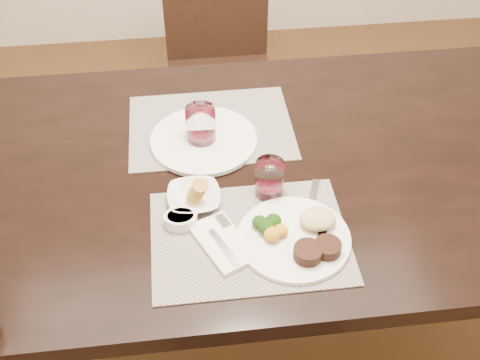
{
  "coord_description": "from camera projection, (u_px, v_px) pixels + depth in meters",
  "views": [
    {
      "loc": [
        -0.17,
        -1.17,
        1.82
      ],
      "look_at": [
        -0.04,
        -0.13,
        0.82
      ],
      "focal_mm": 45.0,
      "sensor_mm": 36.0,
      "label": 1
    }
  ],
  "objects": [
    {
      "name": "sauce_ramekin",
      "position": [
        181.0,
        219.0,
        1.43
      ],
      "size": [
        0.08,
        0.12,
        0.06
      ],
      "rotation": [
        0.0,
        0.0,
        0.1
      ],
      "color": "silver",
      "rests_on": "placemat_near"
    },
    {
      "name": "far_plate",
      "position": [
        204.0,
        140.0,
        1.66
      ],
      "size": [
        0.29,
        0.29,
        0.01
      ],
      "primitive_type": "cylinder",
      "color": "silver",
      "rests_on": "placemat_far"
    },
    {
      "name": "placemat_near",
      "position": [
        250.0,
        237.0,
        1.41
      ],
      "size": [
        0.46,
        0.34,
        0.0
      ],
      "primitive_type": "cube",
      "color": "gray",
      "rests_on": "dining_table"
    },
    {
      "name": "placemat_far",
      "position": [
        211.0,
        127.0,
        1.71
      ],
      "size": [
        0.46,
        0.34,
        0.0
      ],
      "primitive_type": "cube",
      "color": "gray",
      "rests_on": "dining_table"
    },
    {
      "name": "dining_table",
      "position": [
        250.0,
        187.0,
        1.65
      ],
      "size": [
        2.0,
        1.0,
        0.75
      ],
      "color": "black",
      "rests_on": "ground"
    },
    {
      "name": "ground_plane",
      "position": [
        248.0,
        323.0,
        2.11
      ],
      "size": [
        4.5,
        4.5,
        0.0
      ],
      "primitive_type": "plane",
      "color": "#442C15",
      "rests_on": "ground"
    },
    {
      "name": "wine_glass_near",
      "position": [
        269.0,
        180.0,
        1.49
      ],
      "size": [
        0.07,
        0.07,
        0.1
      ],
      "rotation": [
        0.0,
        0.0,
        -0.23
      ],
      "color": "silver",
      "rests_on": "placemat_near"
    },
    {
      "name": "wine_glass_far",
      "position": [
        201.0,
        128.0,
        1.63
      ],
      "size": [
        0.08,
        0.08,
        0.11
      ],
      "rotation": [
        0.0,
        0.0,
        0.06
      ],
      "color": "silver",
      "rests_on": "placemat_far"
    },
    {
      "name": "dinner_plate",
      "position": [
        300.0,
        236.0,
        1.39
      ],
      "size": [
        0.26,
        0.26,
        0.05
      ],
      "rotation": [
        0.0,
        0.0,
        -0.04
      ],
      "color": "silver",
      "rests_on": "placemat_near"
    },
    {
      "name": "chair_far",
      "position": [
        219.0,
        57.0,
        2.44
      ],
      "size": [
        0.42,
        0.42,
        0.9
      ],
      "color": "black",
      "rests_on": "ground"
    },
    {
      "name": "steak_knife",
      "position": [
        320.0,
        222.0,
        1.44
      ],
      "size": [
        0.06,
        0.23,
        0.01
      ],
      "rotation": [
        0.0,
        0.0,
        -0.34
      ],
      "color": "silver",
      "rests_on": "placemat_near"
    },
    {
      "name": "napkin_fork",
      "position": [
        223.0,
        242.0,
        1.39
      ],
      "size": [
        0.16,
        0.19,
        0.02
      ],
      "rotation": [
        0.0,
        0.0,
        0.44
      ],
      "color": "silver",
      "rests_on": "placemat_near"
    },
    {
      "name": "cracker_bowl",
      "position": [
        194.0,
        198.0,
        1.48
      ],
      "size": [
        0.13,
        0.13,
        0.06
      ],
      "rotation": [
        0.0,
        0.0,
        0.01
      ],
      "color": "silver",
      "rests_on": "placemat_near"
    }
  ]
}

